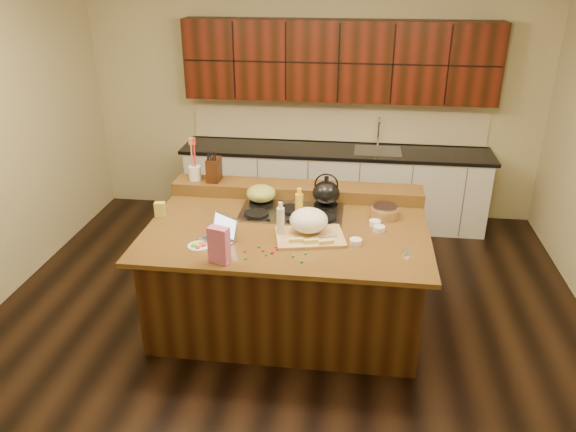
# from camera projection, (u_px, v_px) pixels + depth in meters

# --- Properties ---
(room) EXTENTS (5.52, 5.02, 2.72)m
(room) POSITION_uv_depth(u_px,v_px,m) (287.00, 180.00, 4.62)
(room) COLOR black
(room) RESTS_ON ground
(island) EXTENTS (2.40, 1.60, 0.92)m
(island) POSITION_uv_depth(u_px,v_px,m) (287.00, 273.00, 4.99)
(island) COLOR black
(island) RESTS_ON ground
(back_ledge) EXTENTS (2.40, 0.30, 0.12)m
(back_ledge) POSITION_uv_depth(u_px,v_px,m) (297.00, 190.00, 5.41)
(back_ledge) COLOR black
(back_ledge) RESTS_ON island
(cooktop) EXTENTS (0.92, 0.52, 0.05)m
(cooktop) POSITION_uv_depth(u_px,v_px,m) (292.00, 211.00, 5.06)
(cooktop) COLOR gray
(cooktop) RESTS_ON island
(back_counter) EXTENTS (3.70, 0.66, 2.40)m
(back_counter) POSITION_uv_depth(u_px,v_px,m) (336.00, 144.00, 6.75)
(back_counter) COLOR silver
(back_counter) RESTS_ON ground
(kettle) EXTENTS (0.27, 0.27, 0.22)m
(kettle) POSITION_uv_depth(u_px,v_px,m) (326.00, 193.00, 5.09)
(kettle) COLOR black
(kettle) RESTS_ON cooktop
(green_bowl) EXTENTS (0.34, 0.34, 0.15)m
(green_bowl) POSITION_uv_depth(u_px,v_px,m) (261.00, 193.00, 5.17)
(green_bowl) COLOR olive
(green_bowl) RESTS_ON cooktop
(laptop) EXTENTS (0.36, 0.34, 0.19)m
(laptop) POSITION_uv_depth(u_px,v_px,m) (220.00, 234.00, 4.56)
(laptop) COLOR #B7B7BC
(laptop) RESTS_ON island
(oil_bottle) EXTENTS (0.08, 0.08, 0.27)m
(oil_bottle) POSITION_uv_depth(u_px,v_px,m) (299.00, 209.00, 4.82)
(oil_bottle) COLOR gold
(oil_bottle) RESTS_ON island
(vinegar_bottle) EXTENTS (0.06, 0.06, 0.25)m
(vinegar_bottle) POSITION_uv_depth(u_px,v_px,m) (281.00, 222.00, 4.60)
(vinegar_bottle) COLOR silver
(vinegar_bottle) RESTS_ON island
(wooden_tray) EXTENTS (0.62, 0.51, 0.22)m
(wooden_tray) POSITION_uv_depth(u_px,v_px,m) (309.00, 224.00, 4.62)
(wooden_tray) COLOR tan
(wooden_tray) RESTS_ON island
(ramekin_a) EXTENTS (0.12, 0.12, 0.04)m
(ramekin_a) POSITION_uv_depth(u_px,v_px,m) (356.00, 242.00, 4.50)
(ramekin_a) COLOR white
(ramekin_a) RESTS_ON island
(ramekin_b) EXTENTS (0.11, 0.11, 0.04)m
(ramekin_b) POSITION_uv_depth(u_px,v_px,m) (375.00, 223.00, 4.82)
(ramekin_b) COLOR white
(ramekin_b) RESTS_ON island
(ramekin_c) EXTENTS (0.13, 0.13, 0.04)m
(ramekin_c) POSITION_uv_depth(u_px,v_px,m) (379.00, 229.00, 4.72)
(ramekin_c) COLOR white
(ramekin_c) RESTS_ON island
(strainer_bowl) EXTENTS (0.30, 0.30, 0.09)m
(strainer_bowl) POSITION_uv_depth(u_px,v_px,m) (385.00, 213.00, 4.96)
(strainer_bowl) COLOR #996B3F
(strainer_bowl) RESTS_ON island
(kitchen_timer) EXTENTS (0.10, 0.10, 0.07)m
(kitchen_timer) POSITION_uv_depth(u_px,v_px,m) (407.00, 250.00, 4.34)
(kitchen_timer) COLOR silver
(kitchen_timer) RESTS_ON island
(pink_bag) EXTENTS (0.17, 0.12, 0.29)m
(pink_bag) POSITION_uv_depth(u_px,v_px,m) (219.00, 245.00, 4.18)
(pink_bag) COLOR #C65D87
(pink_bag) RESTS_ON island
(candy_plate) EXTENTS (0.24, 0.24, 0.01)m
(candy_plate) POSITION_uv_depth(u_px,v_px,m) (199.00, 246.00, 4.47)
(candy_plate) COLOR white
(candy_plate) RESTS_ON island
(package_box) EXTENTS (0.10, 0.08, 0.13)m
(package_box) POSITION_uv_depth(u_px,v_px,m) (160.00, 209.00, 4.98)
(package_box) COLOR gold
(package_box) RESTS_ON island
(utensil_crock) EXTENTS (0.15, 0.15, 0.14)m
(utensil_crock) POSITION_uv_depth(u_px,v_px,m) (195.00, 173.00, 5.47)
(utensil_crock) COLOR white
(utensil_crock) RESTS_ON back_ledge
(knife_block) EXTENTS (0.12, 0.19, 0.23)m
(knife_block) POSITION_uv_depth(u_px,v_px,m) (214.00, 170.00, 5.43)
(knife_block) COLOR black
(knife_block) RESTS_ON back_ledge
(gumdrop_0) EXTENTS (0.02, 0.02, 0.02)m
(gumdrop_0) POSITION_uv_depth(u_px,v_px,m) (245.00, 251.00, 4.38)
(gumdrop_0) COLOR red
(gumdrop_0) RESTS_ON island
(gumdrop_1) EXTENTS (0.02, 0.02, 0.02)m
(gumdrop_1) POSITION_uv_depth(u_px,v_px,m) (302.00, 262.00, 4.22)
(gumdrop_1) COLOR #198C26
(gumdrop_1) RESTS_ON island
(gumdrop_2) EXTENTS (0.02, 0.02, 0.02)m
(gumdrop_2) POSITION_uv_depth(u_px,v_px,m) (273.00, 252.00, 4.37)
(gumdrop_2) COLOR red
(gumdrop_2) RESTS_ON island
(gumdrop_3) EXTENTS (0.02, 0.02, 0.02)m
(gumdrop_3) POSITION_uv_depth(u_px,v_px,m) (266.00, 255.00, 4.32)
(gumdrop_3) COLOR #198C26
(gumdrop_3) RESTS_ON island
(gumdrop_4) EXTENTS (0.02, 0.02, 0.02)m
(gumdrop_4) POSITION_uv_depth(u_px,v_px,m) (278.00, 249.00, 4.41)
(gumdrop_4) COLOR red
(gumdrop_4) RESTS_ON island
(gumdrop_5) EXTENTS (0.02, 0.02, 0.02)m
(gumdrop_5) POSITION_uv_depth(u_px,v_px,m) (259.00, 247.00, 4.45)
(gumdrop_5) COLOR #198C26
(gumdrop_5) RESTS_ON island
(gumdrop_6) EXTENTS (0.02, 0.02, 0.02)m
(gumdrop_6) POSITION_uv_depth(u_px,v_px,m) (263.00, 251.00, 4.39)
(gumdrop_6) COLOR red
(gumdrop_6) RESTS_ON island
(gumdrop_7) EXTENTS (0.02, 0.02, 0.02)m
(gumdrop_7) POSITION_uv_depth(u_px,v_px,m) (305.00, 254.00, 4.34)
(gumdrop_7) COLOR #198C26
(gumdrop_7) RESTS_ON island
(gumdrop_8) EXTENTS (0.02, 0.02, 0.02)m
(gumdrop_8) POSITION_uv_depth(u_px,v_px,m) (272.00, 253.00, 4.35)
(gumdrop_8) COLOR red
(gumdrop_8) RESTS_ON island
(gumdrop_9) EXTENTS (0.02, 0.02, 0.02)m
(gumdrop_9) POSITION_uv_depth(u_px,v_px,m) (245.00, 258.00, 4.27)
(gumdrop_9) COLOR #198C26
(gumdrop_9) RESTS_ON island
(gumdrop_10) EXTENTS (0.02, 0.02, 0.02)m
(gumdrop_10) POSITION_uv_depth(u_px,v_px,m) (276.00, 247.00, 4.45)
(gumdrop_10) COLOR red
(gumdrop_10) RESTS_ON island
(gumdrop_11) EXTENTS (0.02, 0.02, 0.02)m
(gumdrop_11) POSITION_uv_depth(u_px,v_px,m) (293.00, 256.00, 4.31)
(gumdrop_11) COLOR #198C26
(gumdrop_11) RESTS_ON island
(gumdrop_12) EXTENTS (0.02, 0.02, 0.02)m
(gumdrop_12) POSITION_uv_depth(u_px,v_px,m) (298.00, 247.00, 4.44)
(gumdrop_12) COLOR red
(gumdrop_12) RESTS_ON island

